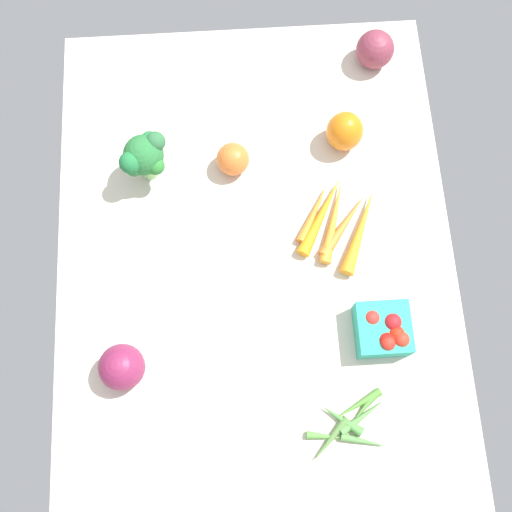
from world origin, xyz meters
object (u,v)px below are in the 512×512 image
object	(u,v)px
heirloom_tomato_orange	(233,159)
broccoli_head	(144,156)
carrot_bunch	(338,222)
berry_basket	(384,330)
red_onion_near_basket	(122,367)
bell_pepper_orange	(345,131)
okra_pile	(350,422)
red_onion_center	(375,49)

from	to	relation	value
heirloom_tomato_orange	broccoli_head	xyz separation A→B (cm)	(0.49, -16.66, 4.32)
carrot_bunch	berry_basket	xyz separation A→B (cm)	(21.90, 5.96, 1.98)
red_onion_near_basket	bell_pepper_orange	world-z (taller)	bell_pepper_orange
okra_pile	carrot_bunch	world-z (taller)	carrot_bunch
broccoli_head	berry_basket	distance (cm)	54.94
broccoli_head	okra_pile	distance (cm)	61.57
carrot_bunch	berry_basket	distance (cm)	22.78
red_onion_center	broccoli_head	bearing A→B (deg)	-63.85
broccoli_head	berry_basket	size ratio (longest dim) A/B	1.20
red_onion_near_basket	okra_pile	bearing A→B (deg)	73.58
broccoli_head	okra_pile	world-z (taller)	broccoli_head
okra_pile	carrot_bunch	size ratio (longest dim) A/B	0.72
red_onion_center	red_onion_near_basket	bearing A→B (deg)	-40.06
red_onion_near_basket	bell_pepper_orange	size ratio (longest dim) A/B	0.96
broccoli_head	red_onion_center	bearing A→B (deg)	116.15
okra_pile	berry_basket	size ratio (longest dim) A/B	1.56
broccoli_head	carrot_bunch	xyz separation A→B (cm)	(13.05, 36.20, -6.29)
berry_basket	heirloom_tomato_orange	bearing A→B (deg)	-144.25
red_onion_center	carrot_bunch	world-z (taller)	red_onion_center
heirloom_tomato_orange	carrot_bunch	distance (cm)	23.85
bell_pepper_orange	red_onion_center	xyz separation A→B (cm)	(-18.56, 8.27, -0.36)
heirloom_tomato_orange	bell_pepper_orange	xyz separation A→B (cm)	(-4.15, 22.33, 1.04)
okra_pile	red_onion_center	xyz separation A→B (cm)	(-73.61, 12.57, 3.13)
okra_pile	red_onion_center	bearing A→B (deg)	170.31
heirloom_tomato_orange	carrot_bunch	xyz separation A→B (cm)	(13.54, 19.54, -1.97)
broccoli_head	berry_basket	world-z (taller)	broccoli_head
bell_pepper_orange	berry_basket	world-z (taller)	bell_pepper_orange
red_onion_near_basket	broccoli_head	size ratio (longest dim) A/B	0.71
broccoli_head	berry_basket	xyz separation A→B (cm)	(34.95, 42.17, -4.32)
red_onion_near_basket	carrot_bunch	distance (cm)	48.52
red_onion_center	berry_basket	bearing A→B (deg)	-5.00
heirloom_tomato_orange	red_onion_near_basket	world-z (taller)	red_onion_near_basket
okra_pile	carrot_bunch	distance (cm)	37.40
red_onion_near_basket	red_onion_center	xyz separation A→B (cm)	(-61.96, 52.10, -0.18)
okra_pile	red_onion_center	distance (cm)	74.74
carrot_bunch	red_onion_center	bearing A→B (deg)	163.04
bell_pepper_orange	okra_pile	bearing A→B (deg)	-4.46
carrot_bunch	red_onion_near_basket	bearing A→B (deg)	-57.94
heirloom_tomato_orange	berry_basket	world-z (taller)	same
red_onion_near_basket	red_onion_center	size ratio (longest dim) A/B	1.05
red_onion_near_basket	okra_pile	world-z (taller)	red_onion_near_basket
broccoli_head	berry_basket	bearing A→B (deg)	50.35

